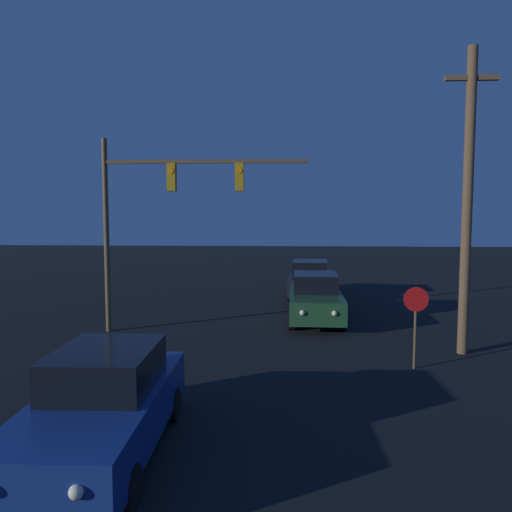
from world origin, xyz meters
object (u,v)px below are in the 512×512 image
object	(u,v)px
traffic_signal_mast	(159,202)
stop_sign	(416,313)
utility_pole	(467,198)
car_mid	(315,298)
car_far	(310,279)
car_near	(103,405)

from	to	relation	value
traffic_signal_mast	stop_sign	world-z (taller)	traffic_signal_mast
utility_pole	car_mid	bearing A→B (deg)	133.74
utility_pole	car_far	bearing A→B (deg)	112.21
car_near	utility_pole	size ratio (longest dim) A/B	0.57
car_mid	traffic_signal_mast	bearing A→B (deg)	22.06
car_far	utility_pole	world-z (taller)	utility_pole
car_mid	traffic_signal_mast	xyz separation A→B (m)	(-5.32, -2.00, 3.52)
car_far	stop_sign	xyz separation A→B (m)	(2.10, -10.91, 0.60)
car_near	car_far	size ratio (longest dim) A/B	0.99
traffic_signal_mast	utility_pole	bearing A→B (deg)	-12.75
car_far	stop_sign	bearing A→B (deg)	-74.91
car_near	car_mid	world-z (taller)	same
car_near	stop_sign	world-z (taller)	stop_sign
stop_sign	utility_pole	bearing A→B (deg)	40.98
traffic_signal_mast	car_far	bearing A→B (deg)	53.53
car_mid	stop_sign	xyz separation A→B (m)	(2.18, -5.61, 0.60)
car_mid	utility_pole	bearing A→B (deg)	135.16
car_near	stop_sign	size ratio (longest dim) A/B	2.30
stop_sign	utility_pole	world-z (taller)	utility_pole
car_mid	car_far	size ratio (longest dim) A/B	0.99
car_far	utility_pole	bearing A→B (deg)	-63.61
traffic_signal_mast	utility_pole	distance (m)	9.48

